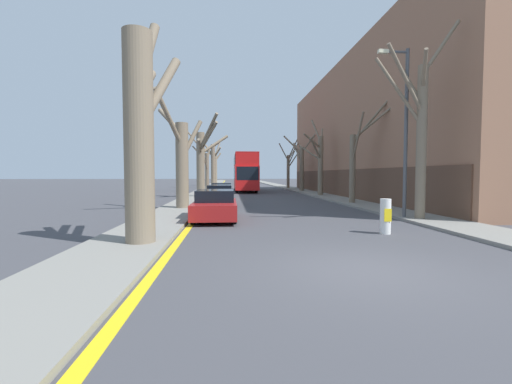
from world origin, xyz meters
name	(u,v)px	position (x,y,z in m)	size (l,w,h in m)	color
ground_plane	(366,271)	(0.00, 0.00, 0.00)	(300.00, 300.00, 0.00)	#424247
sidewalk_left	(212,186)	(-5.74, 50.00, 0.06)	(2.35, 120.00, 0.12)	gray
sidewalk_right	(281,186)	(5.74, 50.00, 0.06)	(2.35, 120.00, 0.12)	gray
building_facade_right	(389,131)	(11.90, 24.02, 6.02)	(10.08, 36.45, 12.07)	#93664C
kerb_line_stripe	(220,187)	(-4.38, 50.00, 0.00)	(0.24, 120.00, 0.01)	yellow
street_tree_left_0	(141,131)	(-5.30, 2.95, 3.20)	(1.38, 2.46, 6.47)	#7A6B56
street_tree_left_1	(181,158)	(-5.58, 12.84, 2.91)	(2.76, 3.92, 6.39)	#7A6B56
street_tree_left_2	(202,160)	(-5.21, 23.16, 3.29)	(2.80, 3.89, 7.00)	#7A6B56
street_tree_left_3	(206,168)	(-5.62, 33.71, 2.82)	(2.64, 3.84, 7.11)	#7A6B56
street_tree_left_4	(212,164)	(-5.32, 43.10, 3.56)	(3.80, 2.43, 7.24)	#7A6B56
street_tree_left_5	(215,166)	(-5.39, 53.60, 3.42)	(2.85, 2.76, 7.71)	#7A6B56
street_tree_right_0	(420,130)	(5.21, 7.18, 3.89)	(3.42, 2.45, 8.35)	#7A6B56
street_tree_right_1	(355,161)	(5.52, 15.43, 2.89)	(1.89, 2.47, 6.70)	#7A6B56
street_tree_right_2	(319,161)	(5.38, 24.06, 3.23)	(2.56, 3.23, 7.21)	#7A6B56
street_tree_right_3	(301,164)	(5.50, 32.53, 3.27)	(4.09, 3.07, 7.65)	#7A6B56
street_tree_right_4	(289,167)	(5.33, 39.97, 3.01)	(3.14, 3.69, 6.63)	#7A6B56
double_decker_bus	(245,171)	(-1.01, 34.15, 2.48)	(2.53, 11.99, 4.37)	red
parked_car_0	(215,205)	(-3.48, 8.33, 0.63)	(1.86, 4.27, 1.31)	maroon
parked_car_1	(220,196)	(-3.48, 15.10, 0.63)	(1.71, 4.30, 1.33)	black
parked_car_2	(222,192)	(-3.48, 20.85, 0.63)	(1.74, 4.14, 1.32)	silver
lamp_post	(404,125)	(4.81, 7.76, 4.19)	(1.40, 0.20, 7.47)	#4C4F54
traffic_bollard	(385,216)	(2.40, 4.25, 0.59)	(0.36, 0.37, 1.19)	white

